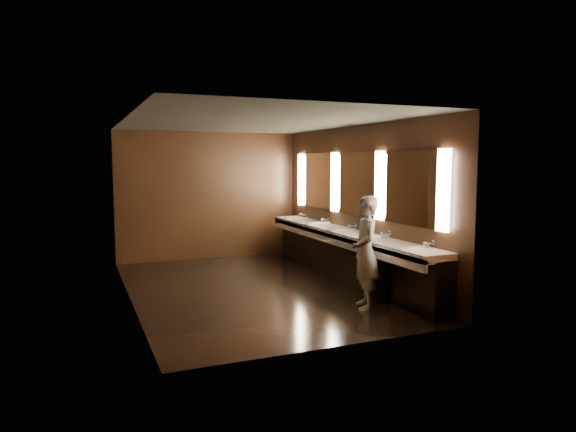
# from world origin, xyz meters

# --- Properties ---
(floor) EXTENTS (6.00, 6.00, 0.00)m
(floor) POSITION_xyz_m (0.00, 0.00, 0.00)
(floor) COLOR black
(floor) RESTS_ON ground
(ceiling) EXTENTS (4.00, 6.00, 0.02)m
(ceiling) POSITION_xyz_m (0.00, 0.00, 2.80)
(ceiling) COLOR #2D2D2B
(ceiling) RESTS_ON wall_back
(wall_back) EXTENTS (4.00, 0.02, 2.80)m
(wall_back) POSITION_xyz_m (0.00, 3.00, 1.40)
(wall_back) COLOR black
(wall_back) RESTS_ON floor
(wall_front) EXTENTS (4.00, 0.02, 2.80)m
(wall_front) POSITION_xyz_m (0.00, -3.00, 1.40)
(wall_front) COLOR black
(wall_front) RESTS_ON floor
(wall_left) EXTENTS (0.02, 6.00, 2.80)m
(wall_left) POSITION_xyz_m (-2.00, 0.00, 1.40)
(wall_left) COLOR black
(wall_left) RESTS_ON floor
(wall_right) EXTENTS (0.02, 6.00, 2.80)m
(wall_right) POSITION_xyz_m (2.00, 0.00, 1.40)
(wall_right) COLOR black
(wall_right) RESTS_ON floor
(sink_counter) EXTENTS (0.55, 5.40, 1.01)m
(sink_counter) POSITION_xyz_m (1.79, 0.00, 0.50)
(sink_counter) COLOR black
(sink_counter) RESTS_ON floor
(mirror_band) EXTENTS (0.06, 5.03, 1.15)m
(mirror_band) POSITION_xyz_m (1.98, -0.00, 1.75)
(mirror_band) COLOR #FCE7BF
(mirror_band) RESTS_ON wall_right
(person) EXTENTS (0.57, 0.70, 1.65)m
(person) POSITION_xyz_m (1.15, -1.73, 0.83)
(person) COLOR #8FA8D6
(person) RESTS_ON floor
(trash_bin) EXTENTS (0.49, 0.49, 0.59)m
(trash_bin) POSITION_xyz_m (1.58, -1.47, 0.29)
(trash_bin) COLOR black
(trash_bin) RESTS_ON floor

